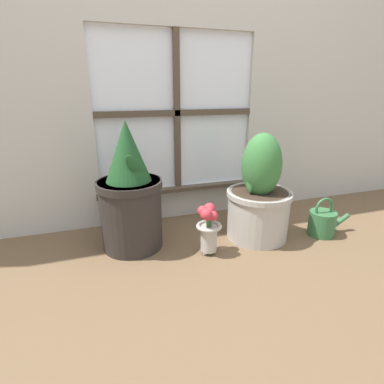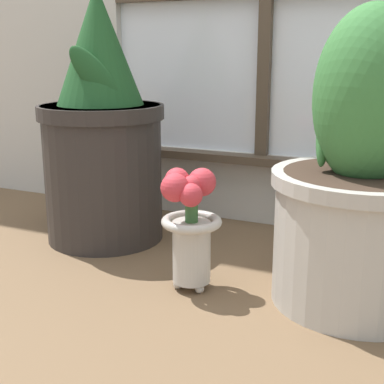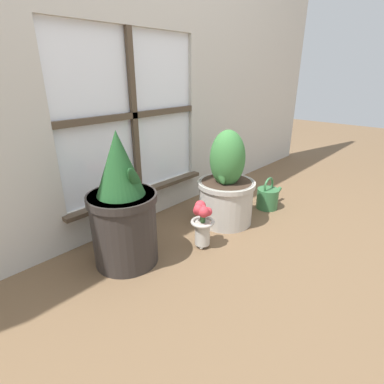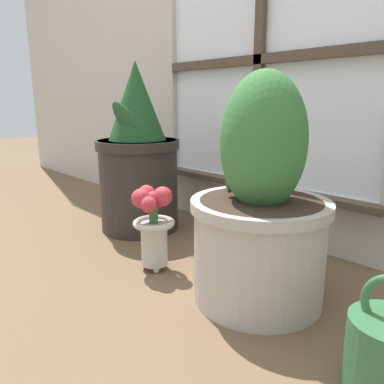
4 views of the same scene
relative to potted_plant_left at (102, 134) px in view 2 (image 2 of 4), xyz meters
name	(u,v)px [view 2 (image 2 of 4)]	position (x,y,z in m)	size (l,w,h in m)	color
ground_plane	(167,304)	(0.35, -0.30, -0.30)	(10.00, 10.00, 0.00)	brown
potted_plant_left	(102,134)	(0.00, 0.00, 0.00)	(0.34, 0.34, 0.68)	#2D2826
potted_plant_right	(362,192)	(0.70, -0.11, -0.06)	(0.36, 0.36, 0.60)	#B7B2A8
flower_vase	(190,220)	(0.36, -0.20, -0.14)	(0.13, 0.13, 0.27)	#BCB7AD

